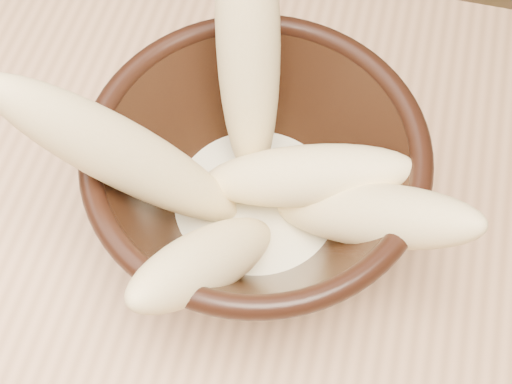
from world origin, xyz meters
TOP-DOWN VIEW (x-y plane):
  - bowl at (-0.23, 0.15)m, footprint 0.21×0.21m
  - milk_puddle at (-0.23, 0.15)m, footprint 0.12×0.12m
  - banana_upright at (-0.25, 0.20)m, footprint 0.07×0.11m
  - banana_left at (-0.30, 0.12)m, footprint 0.15×0.08m
  - banana_right at (-0.16, 0.13)m, footprint 0.15×0.08m
  - banana_across at (-0.20, 0.15)m, footprint 0.14×0.05m
  - banana_front at (-0.24, 0.08)m, footprint 0.09×0.13m

SIDE VIEW (x-z plane):
  - milk_puddle at x=-0.23m, z-range 0.78..0.79m
  - bowl at x=-0.23m, z-range 0.76..0.87m
  - banana_across at x=-0.20m, z-range 0.79..0.87m
  - banana_front at x=-0.24m, z-range 0.78..0.89m
  - banana_right at x=-0.16m, z-range 0.78..0.90m
  - banana_left at x=-0.30m, z-range 0.78..0.95m
  - banana_upright at x=-0.25m, z-range 0.78..0.98m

